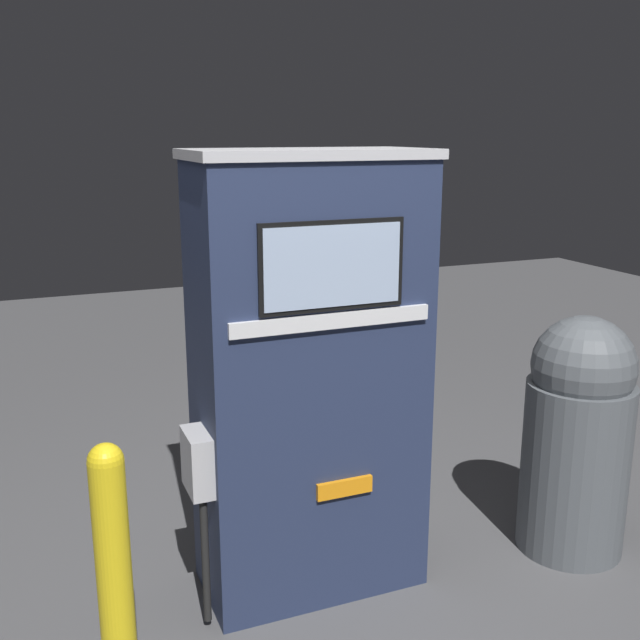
{
  "coord_description": "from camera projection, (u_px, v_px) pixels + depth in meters",
  "views": [
    {
      "loc": [
        -1.11,
        -2.58,
        1.99
      ],
      "look_at": [
        0.0,
        0.12,
        1.25
      ],
      "focal_mm": 42.0,
      "sensor_mm": 36.0,
      "label": 1
    }
  ],
  "objects": [
    {
      "name": "gas_pump",
      "position": [
        309.0,
        379.0,
        3.19
      ],
      "size": [
        1.05,
        0.51,
        1.92
      ],
      "color": "#232D4C",
      "rests_on": "ground_plane"
    },
    {
      "name": "ground_plane",
      "position": [
        331.0,
        607.0,
        3.21
      ],
      "size": [
        14.0,
        14.0,
        0.0
      ],
      "primitive_type": "plane",
      "color": "#4C4C4F"
    },
    {
      "name": "trash_bin",
      "position": [
        577.0,
        434.0,
        3.55
      ],
      "size": [
        0.5,
        0.5,
        1.17
      ],
      "color": "#51565B",
      "rests_on": "ground_plane"
    },
    {
      "name": "safety_bollard",
      "position": [
        115.0,
        586.0,
        2.44
      ],
      "size": [
        0.12,
        0.12,
        1.04
      ],
      "color": "yellow",
      "rests_on": "ground_plane"
    }
  ]
}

